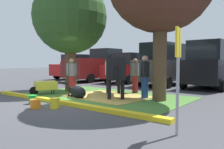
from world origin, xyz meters
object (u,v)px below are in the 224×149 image
object	(u,v)px
sedan_silver	(130,68)
suv_dark_grey	(165,64)
wheelbarrow	(45,86)
bucket_green	(33,99)
suv_black	(212,65)
parking_sign	(178,60)
shade_tree_left	(70,18)
person_visitor_far	(145,76)
person_visitor_near	(72,75)
pickup_truck_maroon	(99,66)
person_handler	(135,75)
bucket_orange	(35,104)
bucket_yellow	(55,103)
cow_holstein	(114,68)
calf_lying	(77,92)
sedan_red	(77,67)

from	to	relation	value
sedan_silver	suv_dark_grey	world-z (taller)	suv_dark_grey
wheelbarrow	bucket_green	xyz separation A→B (m)	(1.55, -1.60, -0.23)
bucket_green	suv_black	world-z (taller)	suv_black
parking_sign	suv_black	bearing A→B (deg)	100.79
shade_tree_left	parking_sign	size ratio (longest dim) A/B	2.58
person_visitor_far	suv_dark_grey	size ratio (longest dim) A/B	0.36
person_visitor_near	pickup_truck_maroon	xyz separation A→B (m)	(-3.86, 6.12, 0.27)
person_visitor_near	bucket_green	bearing A→B (deg)	-73.83
person_handler	bucket_orange	distance (m)	4.83
person_visitor_far	person_handler	bearing A→B (deg)	135.52
bucket_green	suv_dark_grey	world-z (taller)	suv_dark_grey
bucket_green	sedan_silver	bearing A→B (deg)	102.19
person_visitor_near	pickup_truck_maroon	size ratio (longest dim) A/B	0.29
sedan_silver	parking_sign	bearing A→B (deg)	-51.87
parking_sign	bucket_green	world-z (taller)	parking_sign
wheelbarrow	suv_dark_grey	world-z (taller)	suv_dark_grey
shade_tree_left	person_visitor_far	bearing A→B (deg)	2.26
person_visitor_near	parking_sign	distance (m)	6.38
sedan_silver	suv_black	bearing A→B (deg)	-0.66
bucket_orange	suv_dark_grey	world-z (taller)	suv_dark_grey
parking_sign	bucket_yellow	bearing A→B (deg)	178.24
pickup_truck_maroon	person_visitor_near	bearing A→B (deg)	-57.79
cow_holstein	person_handler	bearing A→B (deg)	84.23
pickup_truck_maroon	bucket_orange	bearing A→B (deg)	-59.21
person_visitor_near	bucket_orange	world-z (taller)	person_visitor_near
person_visitor_near	wheelbarrow	size ratio (longest dim) A/B	0.99
calf_lying	wheelbarrow	bearing A→B (deg)	-173.59
shade_tree_left	suv_black	world-z (taller)	shade_tree_left
bucket_green	bucket_orange	distance (m)	0.83
person_handler	person_visitor_far	world-z (taller)	person_visitor_far
person_handler	bucket_green	world-z (taller)	person_handler
wheelbarrow	bucket_orange	distance (m)	3.03
sedan_silver	bucket_yellow	bearing A→B (deg)	-70.53
shade_tree_left	calf_lying	distance (m)	3.98
parking_sign	sedan_silver	bearing A→B (deg)	128.13
person_handler	bucket_green	xyz separation A→B (m)	(-1.32, -4.37, -0.68)
wheelbarrow	bucket_yellow	xyz separation A→B (m)	(2.77, -1.62, -0.22)
calf_lying	bucket_orange	size ratio (longest dim) A/B	3.96
bucket_green	suv_dark_grey	bearing A→B (deg)	84.50
pickup_truck_maroon	person_visitor_far	bearing A→B (deg)	-36.83
sedan_red	sedan_silver	distance (m)	5.31
cow_holstein	parking_sign	bearing A→B (deg)	-38.40
wheelbarrow	parking_sign	bearing A→B (deg)	-14.56
cow_holstein	pickup_truck_maroon	size ratio (longest dim) A/B	0.48
sedan_red	suv_dark_grey	bearing A→B (deg)	-2.22
person_visitor_far	bucket_yellow	bearing A→B (deg)	-111.21
calf_lying	bucket_green	distance (m)	1.83
cow_holstein	suv_dark_grey	distance (m)	5.54
person_visitor_near	bucket_green	size ratio (longest dim) A/B	5.17
sedan_red	pickup_truck_maroon	bearing A→B (deg)	-7.27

